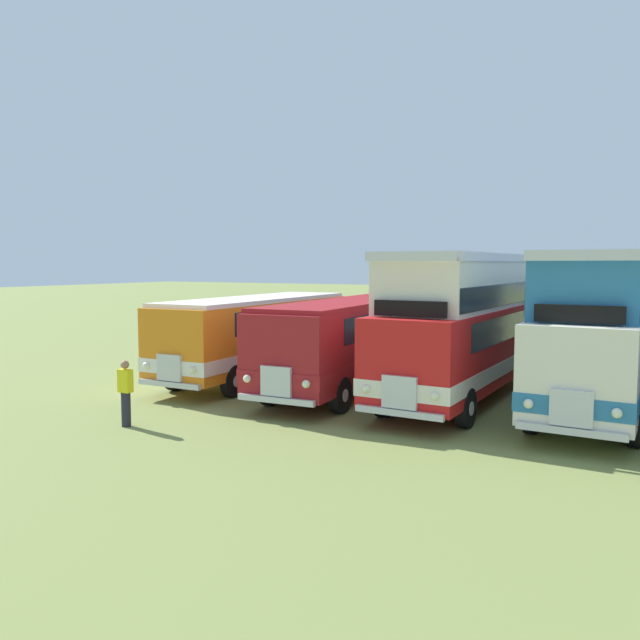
{
  "coord_description": "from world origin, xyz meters",
  "views": [
    {
      "loc": [
        5.24,
        -19.37,
        4.2
      ],
      "look_at": [
        -4.9,
        -0.37,
        2.3
      ],
      "focal_mm": 35.6,
      "sensor_mm": 36.0,
      "label": 1
    }
  ],
  "objects": [
    {
      "name": "bus_fourth_in_row",
      "position": [
        3.86,
        0.2,
        2.36
      ],
      "size": [
        2.87,
        10.2,
        4.52
      ],
      "color": "silver",
      "rests_on": "ground"
    },
    {
      "name": "bus_third_in_row",
      "position": [
        0.0,
        0.33,
        2.36
      ],
      "size": [
        2.94,
        10.76,
        4.52
      ],
      "color": "red",
      "rests_on": "ground"
    },
    {
      "name": "ground_plane",
      "position": [
        0.0,
        0.0,
        0.0
      ],
      "size": [
        200.0,
        200.0,
        0.0
      ],
      "primitive_type": "plane",
      "color": "olive"
    },
    {
      "name": "bus_first_in_row",
      "position": [
        -7.71,
        0.07,
        1.75
      ],
      "size": [
        2.73,
        9.94,
        2.99
      ],
      "color": "orange",
      "rests_on": "ground"
    },
    {
      "name": "marshal_person",
      "position": [
        -6.81,
        -7.49,
        0.89
      ],
      "size": [
        0.36,
        0.24,
        1.73
      ],
      "color": "#23232D",
      "rests_on": "ground"
    },
    {
      "name": "bus_second_in_row",
      "position": [
        -3.86,
        0.27,
        1.76
      ],
      "size": [
        3.0,
        11.14,
        2.99
      ],
      "color": "maroon",
      "rests_on": "ground"
    }
  ]
}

